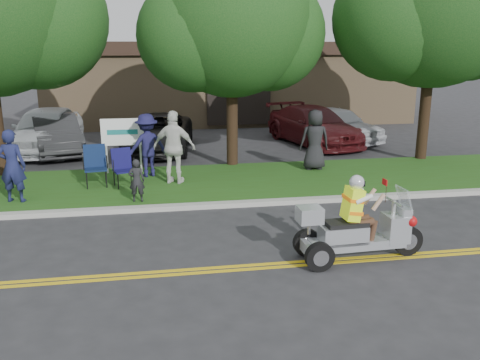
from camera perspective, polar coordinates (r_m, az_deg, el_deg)
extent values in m
plane|color=#28282B|center=(9.75, 2.69, -8.42)|extent=(120.00, 120.00, 0.00)
cube|color=gold|center=(9.23, 3.46, -9.79)|extent=(60.00, 0.10, 0.01)
cube|color=gold|center=(9.37, 3.23, -9.39)|extent=(60.00, 0.10, 0.01)
cube|color=#A8A89E|center=(12.54, -0.25, -2.71)|extent=(60.00, 0.25, 0.12)
cube|color=#274F15|center=(14.58, -1.62, -0.20)|extent=(60.00, 4.00, 0.10)
cube|color=#9E7F5B|center=(28.08, -1.53, 11.15)|extent=(18.00, 8.00, 4.00)
cube|color=black|center=(24.01, -0.15, 14.57)|extent=(18.00, 0.30, 0.60)
sphere|color=#113E14|center=(16.37, -21.84, 16.49)|extent=(4.05, 4.05, 4.05)
cylinder|color=#332114|center=(16.22, -0.90, 8.71)|extent=(0.36, 0.36, 4.20)
sphere|color=#113E14|center=(16.14, -0.94, 17.75)|extent=(4.80, 4.80, 4.80)
sphere|color=#113E14|center=(16.64, 3.16, 16.09)|extent=(3.60, 3.60, 3.60)
sphere|color=#113E14|center=(15.79, -5.30, 15.84)|extent=(3.36, 3.36, 3.36)
cylinder|color=#332114|center=(18.16, 20.22, 9.37)|extent=(0.36, 0.36, 4.76)
sphere|color=#113E14|center=(19.10, 24.24, 16.40)|extent=(4.20, 4.20, 4.20)
sphere|color=#113E14|center=(17.29, 17.04, 17.03)|extent=(3.92, 3.92, 3.92)
cylinder|color=silver|center=(15.76, -14.71, 2.32)|extent=(0.06, 0.06, 1.10)
cylinder|color=silver|center=(15.70, -11.07, 2.49)|extent=(0.06, 0.06, 1.10)
cube|color=white|center=(15.57, -13.06, 5.28)|extent=(1.25, 0.06, 0.80)
cylinder|color=black|center=(10.16, 18.32, -6.48)|extent=(0.57, 0.15, 0.56)
cylinder|color=black|center=(9.11, 8.94, -8.53)|extent=(0.53, 0.16, 0.53)
cylinder|color=black|center=(9.69, 7.53, -6.99)|extent=(0.53, 0.16, 0.53)
cube|color=silver|center=(9.69, 12.98, -6.91)|extent=(1.80, 0.50, 0.17)
cube|color=silver|center=(9.51, 11.49, -5.98)|extent=(0.86, 0.47, 0.33)
cube|color=black|center=(9.46, 11.82, -4.83)|extent=(0.77, 0.42, 0.09)
cube|color=silver|center=(9.93, 17.03, -5.14)|extent=(0.44, 0.47, 0.52)
cube|color=silver|center=(9.83, 17.95, -2.07)|extent=(0.20, 0.44, 0.46)
cube|color=silver|center=(9.13, 7.81, -3.86)|extent=(0.44, 0.41, 0.28)
sphere|color=#B20C0F|center=(9.87, 18.57, -4.34)|extent=(0.21, 0.21, 0.21)
cube|color=#C9ED19|center=(9.38, 12.52, -2.61)|extent=(0.34, 0.39, 0.61)
sphere|color=silver|center=(9.29, 12.97, -0.26)|extent=(0.27, 0.27, 0.27)
cylinder|color=black|center=(14.20, -16.82, -0.07)|extent=(0.03, 0.03, 0.47)
cylinder|color=black|center=(14.20, -14.76, 0.08)|extent=(0.03, 0.03, 0.47)
cylinder|color=black|center=(14.65, -16.84, 0.38)|extent=(0.03, 0.03, 0.47)
cylinder|color=black|center=(14.66, -14.85, 0.53)|extent=(0.03, 0.03, 0.47)
cube|color=#0E1D41|center=(14.37, -15.89, 1.18)|extent=(0.65, 0.60, 0.04)
cube|color=#0E1D41|center=(14.55, -16.00, 2.63)|extent=(0.60, 0.25, 0.64)
cylinder|color=black|center=(13.96, -13.52, -0.17)|extent=(0.03, 0.03, 0.43)
cylinder|color=black|center=(14.07, -11.67, 0.06)|extent=(0.03, 0.03, 0.43)
cylinder|color=black|center=(14.37, -13.95, 0.23)|extent=(0.03, 0.03, 0.43)
cylinder|color=black|center=(14.48, -12.14, 0.45)|extent=(0.03, 0.03, 0.43)
cube|color=#100F47|center=(14.16, -12.87, 1.02)|extent=(0.66, 0.63, 0.04)
cube|color=#100F47|center=(14.32, -13.18, 2.37)|extent=(0.56, 0.32, 0.58)
imported|color=#191E47|center=(13.55, -24.21, 1.46)|extent=(0.73, 0.56, 1.81)
imported|color=silver|center=(14.16, -7.39, 3.66)|extent=(1.29, 0.88, 2.03)
imported|color=#1A1844|center=(15.07, -10.39, 3.85)|extent=(1.36, 1.07, 1.84)
imported|color=black|center=(15.85, 8.38, 4.51)|extent=(0.93, 0.63, 1.86)
imported|color=black|center=(12.71, -11.53, -0.05)|extent=(0.41, 0.28, 1.07)
imported|color=silver|center=(20.05, -20.96, 5.31)|extent=(2.38, 5.09, 1.69)
imported|color=#2A2A2C|center=(19.64, -19.98, 4.82)|extent=(2.62, 4.56, 1.42)
imported|color=black|center=(19.20, -9.13, 5.24)|extent=(2.91, 5.20, 1.37)
imported|color=#451013|center=(20.56, 8.29, 6.07)|extent=(3.27, 5.46, 1.48)
imported|color=silver|center=(21.20, 10.84, 6.16)|extent=(3.32, 4.55, 1.44)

